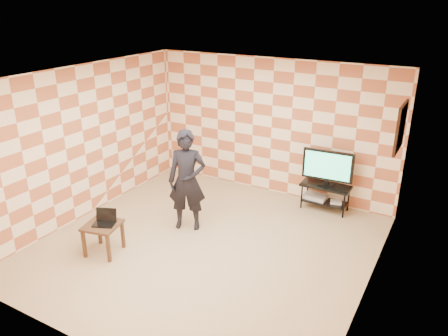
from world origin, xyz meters
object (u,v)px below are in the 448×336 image
(tv, at_px, (328,166))
(person, at_px, (187,181))
(tv_stand, at_px, (325,192))
(side_table, at_px, (103,229))

(tv, xyz_separation_m, person, (-1.86, -1.81, 0.00))
(tv_stand, relative_size, tv, 0.98)
(side_table, distance_m, person, 1.57)
(tv_stand, bearing_deg, person, -135.66)
(tv_stand, distance_m, side_table, 4.05)
(person, bearing_deg, tv_stand, 20.64)
(tv, bearing_deg, side_table, -129.11)
(side_table, bearing_deg, tv, 50.89)
(tv_stand, xyz_separation_m, side_table, (-2.55, -3.14, 0.05))
(person, bearing_deg, tv, 20.59)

